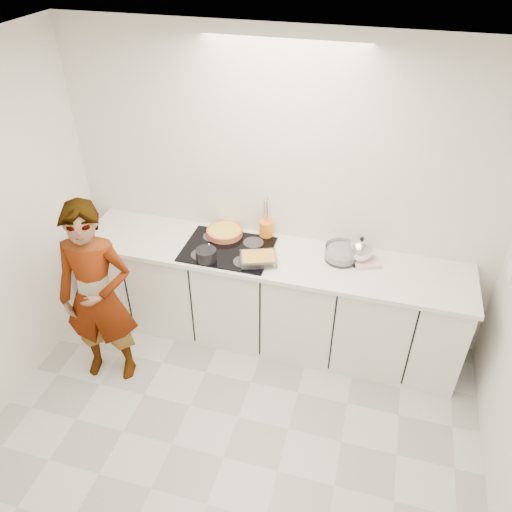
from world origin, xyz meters
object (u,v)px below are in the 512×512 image
(baking_dish, at_px, (258,258))
(mixing_bowl, at_px, (341,253))
(tart_dish, at_px, (225,232))
(cook, at_px, (98,297))
(utensil_crock, at_px, (266,229))
(hob, at_px, (228,249))
(kettle, at_px, (360,251))
(saucepan, at_px, (206,255))

(baking_dish, bearing_deg, mixing_bowl, 19.78)
(tart_dish, height_order, mixing_bowl, mixing_bowl)
(mixing_bowl, distance_m, cook, 1.93)
(utensil_crock, bearing_deg, hob, -132.22)
(tart_dish, distance_m, mixing_bowl, 1.01)
(baking_dish, xyz_separation_m, utensil_crock, (-0.03, 0.39, 0.03))
(utensil_crock, distance_m, cook, 1.47)
(tart_dish, bearing_deg, hob, -64.78)
(baking_dish, relative_size, kettle, 1.46)
(hob, relative_size, mixing_bowl, 2.41)
(tart_dish, bearing_deg, mixing_bowl, -4.13)
(tart_dish, bearing_deg, utensil_crock, 14.49)
(baking_dish, height_order, kettle, kettle)
(hob, bearing_deg, saucepan, -121.21)
(hob, xyz_separation_m, mixing_bowl, (0.92, 0.12, 0.05))
(saucepan, xyz_separation_m, baking_dish, (0.40, 0.08, -0.02))
(saucepan, xyz_separation_m, utensil_crock, (0.37, 0.47, 0.01))
(kettle, distance_m, utensil_crock, 0.82)
(mixing_bowl, bearing_deg, hob, -172.63)
(baking_dish, xyz_separation_m, cook, (-1.10, -0.61, -0.15))
(tart_dish, relative_size, utensil_crock, 2.13)
(hob, distance_m, cook, 1.09)
(saucepan, relative_size, kettle, 0.79)
(hob, xyz_separation_m, tart_dish, (-0.09, 0.19, 0.04))
(hob, relative_size, utensil_crock, 4.83)
(hob, xyz_separation_m, cook, (-0.81, -0.72, -0.11))
(baking_dish, relative_size, utensil_crock, 2.27)
(tart_dish, distance_m, cook, 1.17)
(tart_dish, bearing_deg, saucepan, -93.86)
(saucepan, height_order, kettle, kettle)
(saucepan, bearing_deg, baking_dish, 11.76)
(tart_dish, distance_m, saucepan, 0.38)
(hob, relative_size, saucepan, 3.93)
(baking_dish, distance_m, kettle, 0.81)
(utensil_crock, bearing_deg, saucepan, -128.14)
(mixing_bowl, bearing_deg, tart_dish, 175.87)
(saucepan, height_order, utensil_crock, saucepan)
(cook, bearing_deg, baking_dish, 17.46)
(tart_dish, height_order, cook, cook)
(mixing_bowl, bearing_deg, cook, -154.24)
(cook, bearing_deg, mixing_bowl, 14.29)
(mixing_bowl, height_order, utensil_crock, utensil_crock)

